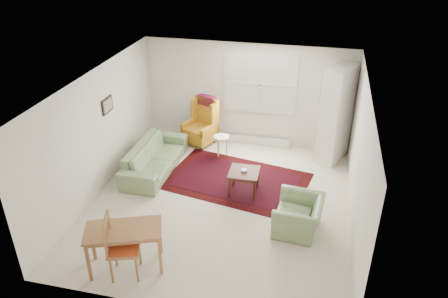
% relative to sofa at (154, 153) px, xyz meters
% --- Properties ---
extents(room, '(5.04, 5.54, 2.51)m').
position_rel_sofa_xyz_m(room, '(1.74, -0.70, 0.83)').
color(room, beige).
rests_on(room, ground).
extents(rug, '(3.24, 2.40, 0.03)m').
position_rel_sofa_xyz_m(rug, '(1.86, -0.06, -0.42)').
color(rug, black).
rests_on(rug, ground).
extents(sofa, '(0.86, 2.15, 0.86)m').
position_rel_sofa_xyz_m(sofa, '(0.00, 0.00, 0.00)').
color(sofa, '#728C5D').
rests_on(sofa, ground).
extents(armchair, '(0.90, 1.00, 0.73)m').
position_rel_sofa_xyz_m(armchair, '(3.28, -1.40, -0.06)').
color(armchair, '#728C5D').
rests_on(armchair, ground).
extents(wingback_chair, '(0.90, 0.93, 1.18)m').
position_rel_sofa_xyz_m(wingback_chair, '(0.63, 1.44, 0.16)').
color(wingback_chair, orange).
rests_on(wingback_chair, ground).
extents(coffee_table, '(0.61, 0.61, 0.49)m').
position_rel_sofa_xyz_m(coffee_table, '(2.09, -0.42, -0.19)').
color(coffee_table, '#431C14').
rests_on(coffee_table, ground).
extents(stool, '(0.41, 0.41, 0.49)m').
position_rel_sofa_xyz_m(stool, '(1.27, 1.01, -0.19)').
color(stool, white).
rests_on(stool, ground).
extents(cabinet, '(0.79, 1.00, 2.22)m').
position_rel_sofa_xyz_m(cabinet, '(3.82, 1.41, 0.68)').
color(cabinet, white).
rests_on(cabinet, ground).
extents(desk, '(1.32, 0.98, 0.75)m').
position_rel_sofa_xyz_m(desk, '(0.66, -2.98, -0.05)').
color(desk, '#9D6A3F').
rests_on(desk, ground).
extents(desk_chair, '(0.60, 0.60, 1.09)m').
position_rel_sofa_xyz_m(desk_chair, '(0.73, -3.14, 0.12)').
color(desk_chair, '#9D6A3F').
rests_on(desk_chair, ground).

